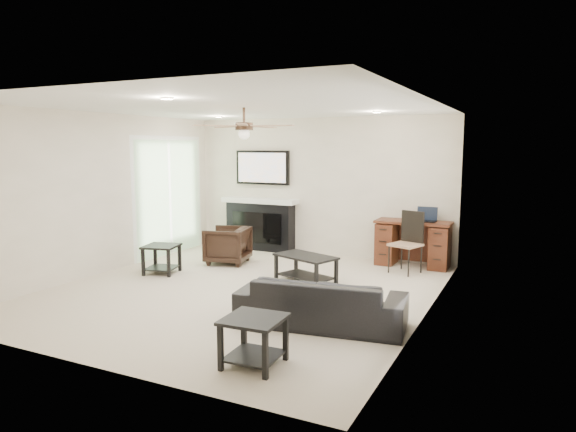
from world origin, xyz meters
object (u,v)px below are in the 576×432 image
Objects in this scene: coffee_table at (306,269)px; desk at (413,243)px; armchair at (228,245)px; fireplace_unit at (260,201)px; sofa at (321,302)px.

desk reaches higher than coffee_table.
coffee_table is at bearing 59.33° from armchair.
coffee_table is 0.47× the size of fireplace_unit.
desk is (2.88, 1.19, 0.07)m from armchair.
desk is (0.28, 3.34, 0.11)m from sofa.
armchair is 1.79m from coffee_table.
fireplace_unit reaches higher than armchair.
desk is at bearing 75.93° from coffee_table.
fireplace_unit is (-2.67, 3.41, 0.68)m from sofa.
fireplace_unit reaches higher than desk.
armchair is 3.12m from desk.
sofa is 0.97× the size of fireplace_unit.
sofa is 1.52× the size of desk.
sofa is 3.37m from armchair.
desk reaches higher than sofa.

